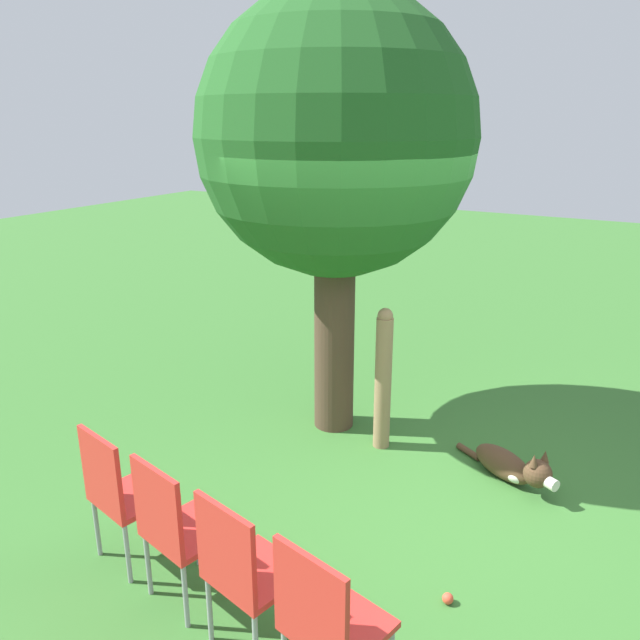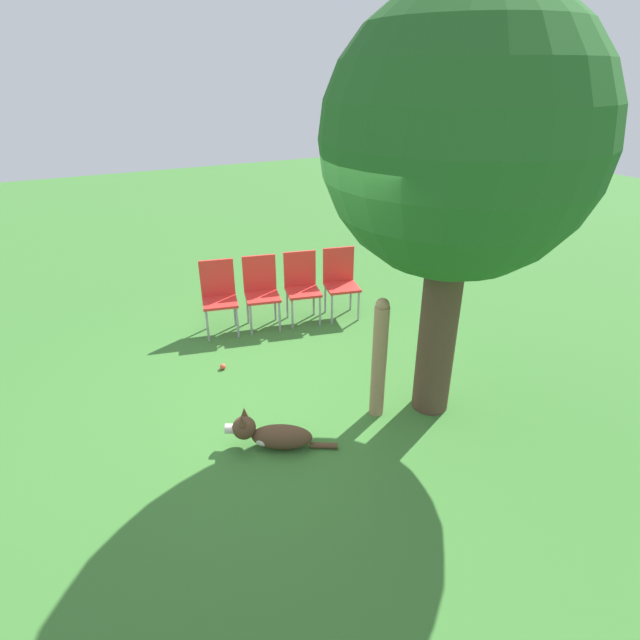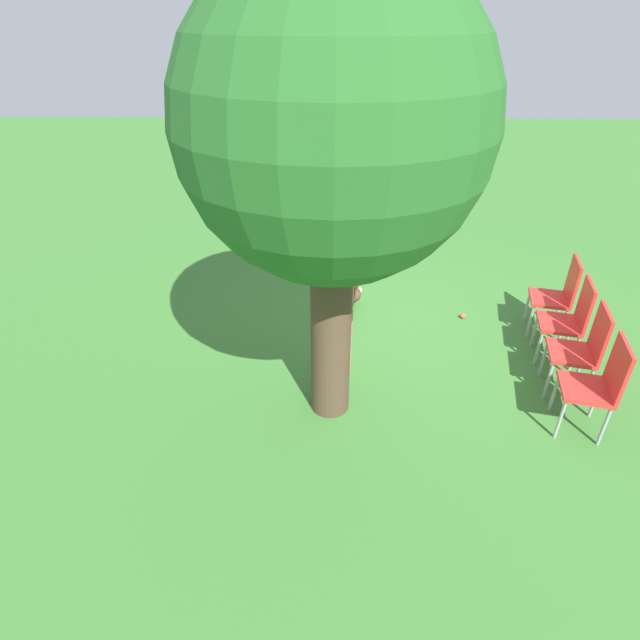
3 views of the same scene
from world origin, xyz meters
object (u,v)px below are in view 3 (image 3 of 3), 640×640
object	(u,v)px
oak_tree	(334,130)
tennis_ball	(463,316)
dog	(344,307)
fence_post	(346,320)
red_chair_2	(583,346)
red_chair_3	(599,382)
red_chair_1	(570,317)
red_chair_0	(559,292)

from	to	relation	value
oak_tree	tennis_ball	bearing A→B (deg)	-134.89
dog	fence_post	bearing A→B (deg)	-150.64
fence_post	red_chair_2	bearing A→B (deg)	173.21
red_chair_2	tennis_ball	distance (m)	1.68
red_chair_3	red_chair_1	bearing A→B (deg)	-86.66
dog	red_chair_0	bearing A→B (deg)	-67.07
dog	red_chair_1	bearing A→B (deg)	-79.81
fence_post	red_chair_3	world-z (taller)	fence_post
oak_tree	tennis_ball	size ratio (longest dim) A/B	55.49
fence_post	red_chair_0	size ratio (longest dim) A/B	1.33
red_chair_0	oak_tree	bearing A→B (deg)	41.01
dog	red_chair_0	size ratio (longest dim) A/B	0.96
fence_post	tennis_ball	world-z (taller)	fence_post
red_chair_3	tennis_ball	world-z (taller)	red_chair_3
oak_tree	red_chair_0	distance (m)	3.61
oak_tree	dog	xyz separation A→B (m)	(-0.17, -1.70, -2.45)
red_chair_2	dog	bearing A→B (deg)	-18.46
red_chair_3	tennis_ball	distance (m)	2.12
fence_post	tennis_ball	xyz separation A→B (m)	(-1.52, -1.13, -0.61)
tennis_ball	red_chair_1	bearing A→B (deg)	135.68
red_chair_3	dog	bearing A→B (deg)	-28.62
red_chair_1	red_chair_2	world-z (taller)	same
red_chair_1	red_chair_0	bearing A→B (deg)	-86.66
oak_tree	red_chair_2	world-z (taller)	oak_tree
red_chair_2	tennis_ball	world-z (taller)	red_chair_2
oak_tree	tennis_ball	xyz separation A→B (m)	(-1.68, -1.68, -2.55)
dog	red_chair_3	distance (m)	2.96
fence_post	red_chair_1	world-z (taller)	fence_post
fence_post	red_chair_3	bearing A→B (deg)	159.48
oak_tree	red_chair_2	xyz separation A→B (m)	(-2.45, -0.28, -2.04)
oak_tree	fence_post	world-z (taller)	oak_tree
fence_post	red_chair_1	distance (m)	2.41
red_chair_0	red_chair_1	world-z (taller)	same
oak_tree	fence_post	bearing A→B (deg)	-105.25
red_chair_0	tennis_ball	world-z (taller)	red_chair_0
red_chair_0	red_chair_2	size ratio (longest dim) A/B	1.00
oak_tree	dog	world-z (taller)	oak_tree
oak_tree	red_chair_0	world-z (taller)	oak_tree
dog	red_chair_3	xyz separation A→B (m)	(-2.18, 1.96, 0.41)
fence_post	red_chair_2	distance (m)	2.31
fence_post	red_chair_0	bearing A→B (deg)	-161.65
tennis_ball	red_chair_3	bearing A→B (deg)	109.10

